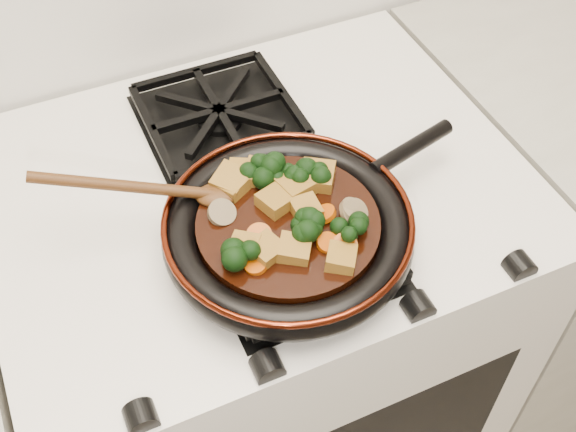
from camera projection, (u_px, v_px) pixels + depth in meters
name	position (u px, v px, depth m)	size (l,w,h in m)	color
stove	(263.00, 346.00, 1.37)	(0.76, 0.60, 0.90)	white
burner_grate_front	(296.00, 247.00, 0.93)	(0.23, 0.23, 0.03)	black
burner_grate_back	(219.00, 115.00, 1.10)	(0.23, 0.23, 0.03)	black
skillet	(289.00, 229.00, 0.91)	(0.44, 0.32, 0.05)	black
braising_sauce	(288.00, 227.00, 0.91)	(0.23, 0.23, 0.02)	black
tofu_cube_0	(294.00, 250.00, 0.86)	(0.04, 0.04, 0.02)	olive
tofu_cube_1	(306.00, 209.00, 0.90)	(0.03, 0.03, 0.02)	olive
tofu_cube_2	(275.00, 202.00, 0.91)	(0.04, 0.04, 0.02)	olive
tofu_cube_3	(231.00, 181.00, 0.93)	(0.04, 0.04, 0.02)	olive
tofu_cube_4	(266.00, 250.00, 0.86)	(0.04, 0.04, 0.02)	olive
tofu_cube_5	(242.00, 174.00, 0.94)	(0.04, 0.04, 0.02)	olive
tofu_cube_6	(317.00, 177.00, 0.94)	(0.04, 0.04, 0.02)	olive
tofu_cube_7	(341.00, 258.00, 0.85)	(0.03, 0.04, 0.02)	olive
tofu_cube_8	(232.00, 187.00, 0.93)	(0.03, 0.03, 0.02)	olive
tofu_cube_9	(260.00, 174.00, 0.94)	(0.04, 0.04, 0.02)	olive
tofu_cube_10	(296.00, 187.00, 0.93)	(0.04, 0.04, 0.02)	olive
tofu_cube_11	(245.00, 247.00, 0.86)	(0.03, 0.03, 0.02)	olive
broccoli_floret_0	(287.00, 179.00, 0.93)	(0.05, 0.05, 0.05)	black
broccoli_floret_1	(353.00, 232.00, 0.88)	(0.05, 0.05, 0.05)	black
broccoli_floret_2	(260.00, 174.00, 0.94)	(0.06, 0.06, 0.05)	black
broccoli_floret_3	(240.00, 251.00, 0.85)	(0.06, 0.06, 0.05)	black
broccoli_floret_4	(304.00, 230.00, 0.87)	(0.06, 0.06, 0.05)	black
broccoli_floret_5	(281.00, 173.00, 0.94)	(0.06, 0.06, 0.05)	black
broccoli_floret_6	(312.00, 228.00, 0.88)	(0.06, 0.06, 0.06)	black
broccoli_floret_7	(312.00, 179.00, 0.94)	(0.06, 0.06, 0.05)	black
carrot_coin_0	(256.00, 265.00, 0.85)	(0.03, 0.03, 0.01)	#B34404
carrot_coin_1	(328.00, 243.00, 0.87)	(0.03, 0.03, 0.01)	#B34404
carrot_coin_2	(324.00, 214.00, 0.90)	(0.03, 0.03, 0.01)	#B34404
carrot_coin_3	(274.00, 172.00, 0.95)	(0.03, 0.03, 0.01)	#B34404
carrot_coin_4	(259.00, 235.00, 0.88)	(0.03, 0.03, 0.01)	#B34404
carrot_coin_5	(345.00, 245.00, 0.87)	(0.03, 0.03, 0.01)	#B34404
mushroom_slice_0	(354.00, 211.00, 0.90)	(0.04, 0.04, 0.01)	#786545
mushroom_slice_1	(222.00, 213.00, 0.90)	(0.04, 0.04, 0.01)	#786545
mushroom_slice_2	(354.00, 212.00, 0.90)	(0.04, 0.04, 0.01)	#786545
wooden_spoon	(166.00, 190.00, 0.90)	(0.15, 0.07, 0.23)	#4A290F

